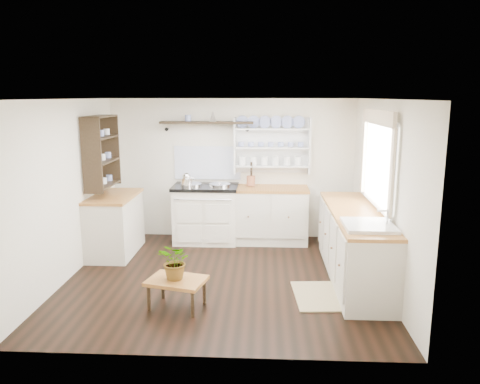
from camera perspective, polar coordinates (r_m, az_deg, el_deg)
floor at (r=6.23m, az=-2.11°, el=-10.41°), size 4.00×3.80×0.01m
wall_back at (r=7.76m, az=-0.94°, el=2.83°), size 4.00×0.02×2.30m
wall_right at (r=6.06m, az=17.01°, el=-0.19°), size 0.02×3.80×2.30m
wall_left at (r=6.39m, az=-20.35°, el=0.20°), size 0.02×3.80×2.30m
ceiling at (r=5.78m, az=-2.29°, el=11.25°), size 4.00×3.80×0.01m
window at (r=6.12m, az=16.44°, el=3.90°), size 0.08×1.55×1.22m
aga_cooker at (r=7.61m, az=-4.19°, el=-2.57°), size 1.04×0.72×0.96m
back_cabinets at (r=7.59m, az=3.45°, el=-2.71°), size 1.27×0.63×0.90m
right_cabinets at (r=6.26m, az=13.73°, el=-6.17°), size 0.62×2.43×0.90m
belfast_sink at (r=5.46m, az=15.34°, el=-5.16°), size 0.55×0.60×0.45m
left_cabinets at (r=7.26m, az=-15.01°, el=-3.76°), size 0.62×1.13×0.90m
plate_rack at (r=7.66m, az=3.91°, el=5.74°), size 1.20×0.22×0.90m
high_shelf at (r=7.60m, az=-4.06°, el=8.37°), size 1.50×0.29×0.16m
left_shelving at (r=7.10m, az=-16.55°, el=4.79°), size 0.28×0.80×1.05m
kettle at (r=7.42m, az=-6.51°, el=1.47°), size 0.18×0.18×0.22m
utensil_crock at (r=7.56m, az=1.32°, el=1.36°), size 0.14×0.14×0.16m
center_table at (r=5.36m, az=-7.73°, el=-10.92°), size 0.71×0.58×0.34m
potted_plant at (r=5.27m, az=-7.81°, el=-8.38°), size 0.49×0.47×0.42m
floor_rug at (r=5.76m, az=9.48°, el=-12.38°), size 0.61×0.89×0.02m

